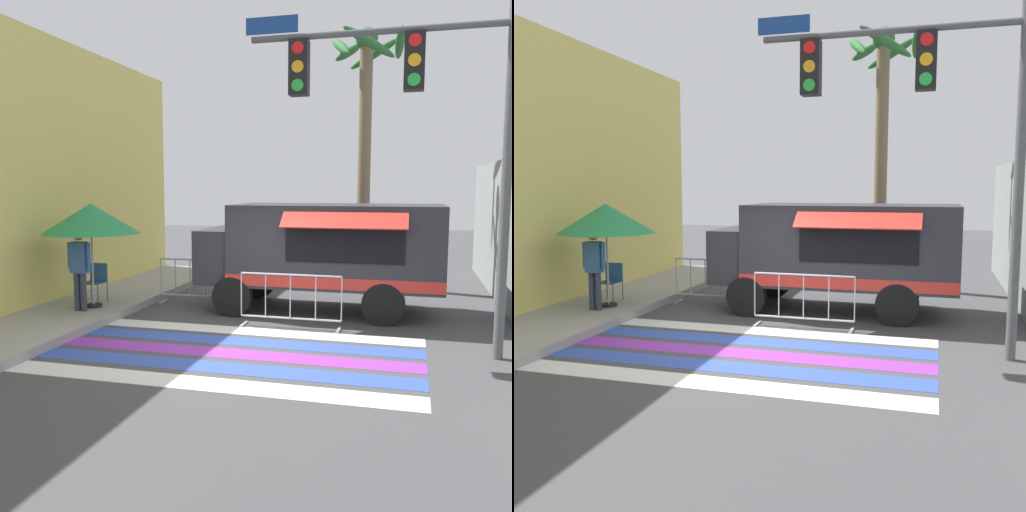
# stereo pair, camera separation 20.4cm
# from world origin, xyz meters

# --- Properties ---
(ground_plane) EXTENTS (60.00, 60.00, 0.00)m
(ground_plane) POSITION_xyz_m (0.00, 0.00, 0.00)
(ground_plane) COLOR #424244
(crosswalk_painted) EXTENTS (6.40, 3.60, 0.01)m
(crosswalk_painted) POSITION_xyz_m (0.00, -0.67, 0.00)
(crosswalk_painted) COLOR white
(crosswalk_painted) RESTS_ON ground_plane
(food_truck) EXTENTS (5.31, 2.77, 2.40)m
(food_truck) POSITION_xyz_m (0.92, 3.08, 1.44)
(food_truck) COLOR #2D2D33
(food_truck) RESTS_ON ground_plane
(traffic_signal_pole) EXTENTS (4.32, 0.29, 5.77)m
(traffic_signal_pole) POSITION_xyz_m (2.90, 0.18, 4.09)
(traffic_signal_pole) COLOR #515456
(traffic_signal_pole) RESTS_ON ground_plane
(patio_umbrella) EXTENTS (2.09, 2.09, 2.26)m
(patio_umbrella) POSITION_xyz_m (-3.77, 1.36, 2.10)
(patio_umbrella) COLOR black
(patio_umbrella) RESTS_ON sidewalk_left
(folding_chair) EXTENTS (0.44, 0.44, 0.87)m
(folding_chair) POSITION_xyz_m (-4.04, 1.95, 0.69)
(folding_chair) COLOR #4C4C51
(folding_chair) RESTS_ON sidewalk_left
(vendor_person) EXTENTS (0.53, 0.23, 1.72)m
(vendor_person) POSITION_xyz_m (-3.82, 0.94, 1.16)
(vendor_person) COLOR #2D3347
(vendor_person) RESTS_ON sidewalk_left
(barricade_front) EXTENTS (2.04, 0.44, 1.08)m
(barricade_front) POSITION_xyz_m (0.63, 1.32, 0.54)
(barricade_front) COLOR #B7BABF
(barricade_front) RESTS_ON ground_plane
(barricade_side) EXTENTS (1.54, 0.44, 1.08)m
(barricade_side) POSITION_xyz_m (-2.18, 3.05, 0.52)
(barricade_side) COLOR #B7BABF
(barricade_side) RESTS_ON ground_plane
(palm_tree) EXTENTS (2.13, 2.05, 7.07)m
(palm_tree) POSITION_xyz_m (1.59, 6.66, 4.77)
(palm_tree) COLOR #7A664C
(palm_tree) RESTS_ON ground_plane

